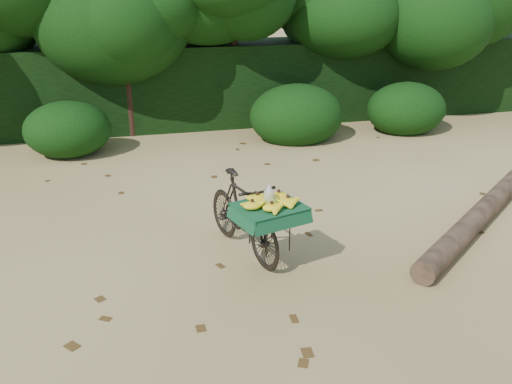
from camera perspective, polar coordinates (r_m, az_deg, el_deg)
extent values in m
plane|color=tan|center=(7.14, 3.65, -4.36)|extent=(80.00, 80.00, 0.00)
imported|color=black|center=(6.46, -1.38, -2.39)|extent=(0.89, 1.70, 0.98)
cube|color=black|center=(5.86, 1.43, -1.62)|extent=(0.46, 0.51, 0.02)
cube|color=#134823|center=(5.85, 1.43, -1.47)|extent=(0.84, 0.76, 0.01)
ellipsoid|color=#92A327|center=(5.87, 2.01, -0.88)|extent=(0.09, 0.08, 0.10)
ellipsoid|color=#92A327|center=(5.88, 1.14, -0.82)|extent=(0.09, 0.08, 0.10)
ellipsoid|color=#92A327|center=(5.80, 0.86, -1.14)|extent=(0.09, 0.08, 0.10)
ellipsoid|color=#92A327|center=(5.79, 1.74, -1.20)|extent=(0.09, 0.08, 0.10)
cylinder|color=#EAE5C6|center=(5.83, 1.39, -0.56)|extent=(0.11, 0.11, 0.15)
cylinder|color=brown|center=(7.88, 22.41, -2.35)|extent=(3.29, 2.63, 0.28)
cube|color=black|center=(12.76, -5.11, 11.35)|extent=(26.00, 1.80, 1.80)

